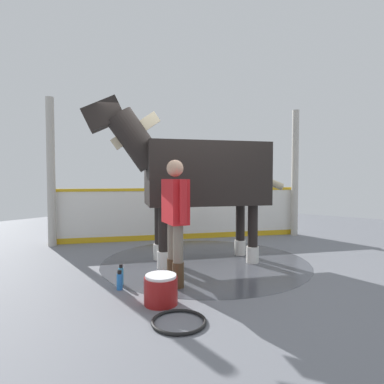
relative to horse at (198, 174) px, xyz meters
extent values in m
cube|color=slate|center=(-0.04, -0.19, -1.46)|extent=(16.00, 16.00, 0.02)
cylinder|color=#42444C|center=(0.10, -0.08, -1.45)|extent=(3.39, 3.39, 0.00)
cube|color=white|center=(1.37, 1.41, -0.90)|extent=(4.33, 3.69, 1.09)
cube|color=gold|center=(1.37, 1.41, -0.32)|extent=(4.34, 3.71, 0.06)
cube|color=gold|center=(1.37, 1.41, -1.39)|extent=(4.33, 3.70, 0.12)
cylinder|color=#B7B2A8|center=(-0.80, 3.05, 0.05)|extent=(0.16, 0.16, 2.99)
cylinder|color=#B7B2A8|center=(3.34, -0.47, 0.05)|extent=(0.16, 0.16, 2.99)
cube|color=black|center=(0.10, -0.08, 0.00)|extent=(2.10, 2.00, 0.99)
cylinder|color=black|center=(-0.63, 0.18, -0.97)|extent=(0.16, 0.16, 0.95)
cylinder|color=silver|center=(-0.63, 0.18, -1.31)|extent=(0.20, 0.20, 0.27)
cylinder|color=black|center=(-0.28, 0.60, -0.97)|extent=(0.16, 0.16, 0.95)
cylinder|color=silver|center=(-0.28, 0.60, -1.31)|extent=(0.20, 0.20, 0.27)
cylinder|color=black|center=(0.47, -0.76, -0.97)|extent=(0.16, 0.16, 0.95)
cylinder|color=silver|center=(0.47, -0.76, -1.31)|extent=(0.20, 0.20, 0.27)
cylinder|color=black|center=(0.83, -0.35, -0.97)|extent=(0.16, 0.16, 0.95)
cylinder|color=silver|center=(0.83, -0.35, -1.31)|extent=(0.20, 0.20, 0.27)
cylinder|color=black|center=(-0.76, 0.64, 0.52)|extent=(0.96, 0.91, 1.00)
cube|color=#C6B793|center=(-0.76, 0.64, 0.67)|extent=(0.63, 0.55, 0.62)
cube|color=black|center=(-1.12, 0.96, 0.89)|extent=(0.68, 0.63, 0.56)
cylinder|color=#C6B793|center=(0.90, -0.77, -0.10)|extent=(0.61, 0.54, 0.35)
cylinder|color=#47331E|center=(-1.04, -0.35, -1.29)|extent=(0.15, 0.15, 0.32)
cylinder|color=slate|center=(-1.04, -0.35, -0.89)|extent=(0.13, 0.13, 0.48)
cylinder|color=#47331E|center=(-1.15, -0.53, -1.29)|extent=(0.15, 0.15, 0.32)
cylinder|color=slate|center=(-1.15, -0.53, -0.89)|extent=(0.13, 0.13, 0.48)
cube|color=red|center=(-1.10, -0.44, -0.36)|extent=(0.42, 0.51, 0.57)
cylinder|color=red|center=(-0.95, -0.19, -0.35)|extent=(0.09, 0.09, 0.54)
cylinder|color=red|center=(-1.24, -0.68, -0.35)|extent=(0.09, 0.09, 0.54)
sphere|color=tan|center=(-1.10, -0.44, 0.06)|extent=(0.22, 0.22, 0.22)
cylinder|color=maroon|center=(-1.67, -0.70, -1.30)|extent=(0.37, 0.37, 0.29)
cylinder|color=white|center=(-1.67, -0.70, -1.14)|extent=(0.34, 0.34, 0.03)
cylinder|color=#3399CC|center=(-1.51, 0.13, -1.34)|extent=(0.06, 0.06, 0.22)
cylinder|color=black|center=(-1.51, 0.13, -1.20)|extent=(0.04, 0.04, 0.05)
cylinder|color=blue|center=(-1.64, 0.00, -1.35)|extent=(0.07, 0.07, 0.20)
cylinder|color=black|center=(-1.64, 0.00, -1.23)|extent=(0.05, 0.05, 0.04)
torus|color=black|center=(-1.91, -1.16, -1.43)|extent=(0.53, 0.53, 0.03)
camera|label=1|loc=(-4.18, -3.01, -0.06)|focal=29.52mm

